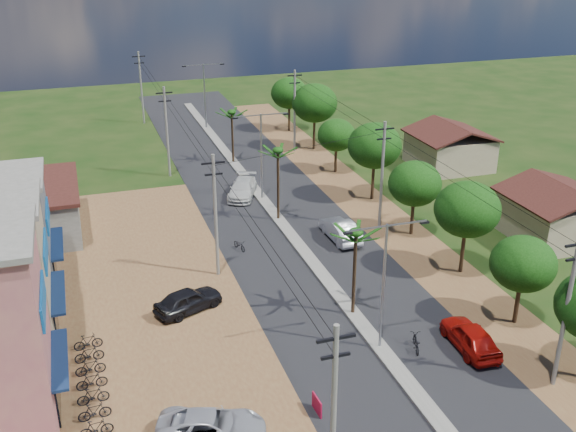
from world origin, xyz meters
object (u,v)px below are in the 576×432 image
Objects in this scene: car_white_far at (243,189)px; car_red_near at (470,337)px; car_silver_mid at (340,230)px; car_parked_dark at (188,300)px; moto_rider_east at (416,343)px; parked_scooter_row at (93,396)px; car_parked_silver at (212,428)px; roadside_sign at (317,405)px.

car_red_near is at bearing -53.30° from car_white_far.
car_silver_mid is at bearing -81.72° from car_red_near.
car_white_far reaches higher than car_parked_dark.
car_red_near is 3.19m from moto_rider_east.
parked_scooter_row is (-6.37, -7.66, -0.27)m from car_parked_dark.
car_parked_silver is 12.25m from car_parked_dark.
car_red_near is 2.69× the size of moto_rider_east.
moto_rider_east is at bearing -13.06° from car_red_near.
car_silver_mid reaches higher than roadside_sign.
parked_scooter_row reaches higher than roadside_sign.
car_parked_silver reaches higher than parked_scooter_row.
car_parked_dark is 3.93× the size of roadside_sign.
roadside_sign is (-10.50, -2.57, -0.34)m from car_red_near.
car_parked_silver is at bearing -40.69° from parked_scooter_row.
parked_scooter_row is at bearing 35.10° from car_silver_mid.
parked_scooter_row is at bearing -1.52° from car_red_near.
car_white_far is at bearing -68.06° from car_silver_mid.
parked_scooter_row is (-18.23, 0.82, 0.04)m from moto_rider_east.
car_parked_dark is (1.09, 12.20, 0.04)m from car_parked_silver.
car_parked_silver reaches higher than moto_rider_east.
roadside_sign reaches higher than moto_rider_east.
parked_scooter_row is (-21.27, 1.70, -0.31)m from car_red_near.
parked_scooter_row is at bearing -95.80° from car_white_far.
car_parked_dark is 9.97m from parked_scooter_row.
car_white_far is (-5.00, 11.51, -0.04)m from car_silver_mid.
car_parked_dark is 14.58m from moto_rider_east.
parked_scooter_row is (-5.28, 4.54, -0.23)m from car_parked_silver.
car_white_far is 20.37m from car_parked_dark.
car_parked_dark is at bearing 26.19° from car_silver_mid.
car_parked_dark is at bearing 50.28° from parked_scooter_row.
car_red_near is 0.91× the size of car_parked_silver.
moto_rider_east is 0.16× the size of parked_scooter_row.
car_parked_dark reaches higher than roadside_sign.
car_white_far is 30.75m from roadside_sign.
car_red_near is 28.67m from car_white_far.
car_silver_mid is at bearing -85.32° from car_parked_dark.
car_red_near reaches higher than car_parked_silver.
car_silver_mid is 4.33× the size of roadside_sign.
car_silver_mid is at bearing -17.80° from car_parked_silver.
roadside_sign is at bearing 16.82° from car_red_near.
car_parked_silver is (-9.49, -30.76, -0.05)m from car_white_far.
car_white_far is at bearing -63.51° from moto_rider_east.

